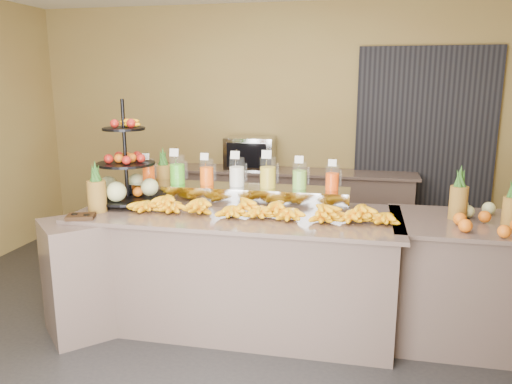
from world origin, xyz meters
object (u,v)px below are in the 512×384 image
(banana_heap, at_px, (261,206))
(condiment_caddy, at_px, (81,217))
(pitcher_tray, at_px, (237,195))
(fruit_stand, at_px, (131,177))
(oven_warmer, at_px, (250,153))
(right_fruit_pile, at_px, (484,215))

(banana_heap, height_order, condiment_caddy, banana_heap)
(pitcher_tray, xyz_separation_m, condiment_caddy, (-1.03, -0.70, -0.06))
(fruit_stand, height_order, oven_warmer, fruit_stand)
(right_fruit_pile, height_order, oven_warmer, oven_warmer)
(condiment_caddy, distance_m, right_fruit_pile, 2.92)
(banana_heap, height_order, oven_warmer, oven_warmer)
(banana_heap, relative_size, fruit_stand, 2.45)
(oven_warmer, bearing_deg, right_fruit_pile, -44.57)
(condiment_caddy, relative_size, right_fruit_pile, 0.43)
(pitcher_tray, relative_size, right_fruit_pile, 3.97)
(pitcher_tray, distance_m, fruit_stand, 0.89)
(fruit_stand, bearing_deg, pitcher_tray, 28.62)
(banana_heap, bearing_deg, oven_warmer, 104.87)
(banana_heap, bearing_deg, pitcher_tray, 127.86)
(right_fruit_pile, bearing_deg, fruit_stand, 177.89)
(pitcher_tray, bearing_deg, fruit_stand, -168.44)
(fruit_stand, bearing_deg, oven_warmer, 89.13)
(pitcher_tray, xyz_separation_m, oven_warmer, (-0.26, 1.67, 0.11))
(condiment_caddy, xyz_separation_m, right_fruit_pile, (2.89, 0.42, 0.06))
(pitcher_tray, height_order, oven_warmer, oven_warmer)
(oven_warmer, bearing_deg, banana_heap, -77.20)
(oven_warmer, bearing_deg, condiment_caddy, -109.92)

